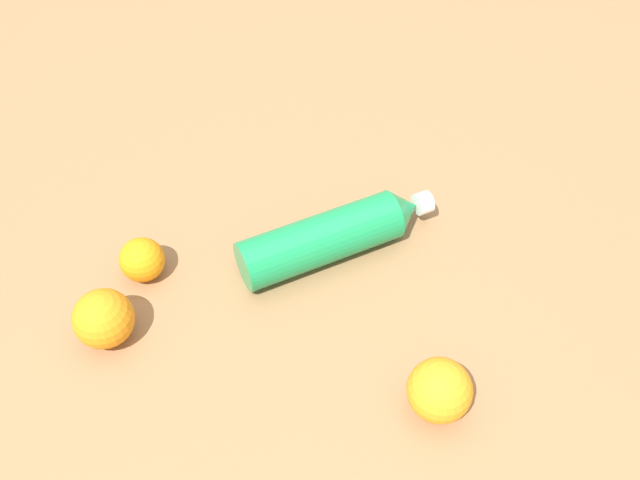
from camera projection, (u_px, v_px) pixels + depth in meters
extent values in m
plane|color=olive|center=(342.00, 257.00, 1.04)|extent=(2.40, 2.40, 0.00)
cylinder|color=#198C4C|center=(320.00, 240.00, 1.01)|extent=(0.11, 0.24, 0.07)
cone|color=#198C4C|center=(405.00, 210.00, 1.05)|extent=(0.08, 0.05, 0.07)
cylinder|color=white|center=(423.00, 203.00, 1.06)|extent=(0.04, 0.03, 0.03)
sphere|color=orange|center=(104.00, 319.00, 0.92)|extent=(0.08, 0.08, 0.08)
sphere|color=orange|center=(142.00, 260.00, 0.99)|extent=(0.06, 0.06, 0.06)
sphere|color=orange|center=(440.00, 390.00, 0.86)|extent=(0.08, 0.08, 0.08)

